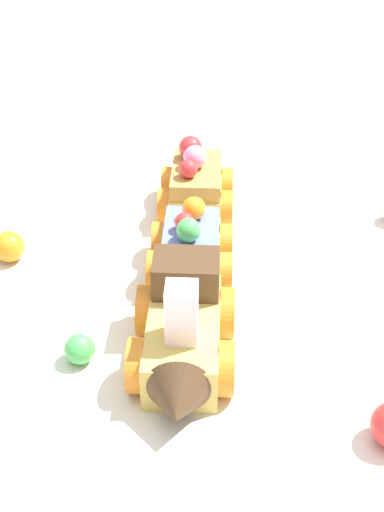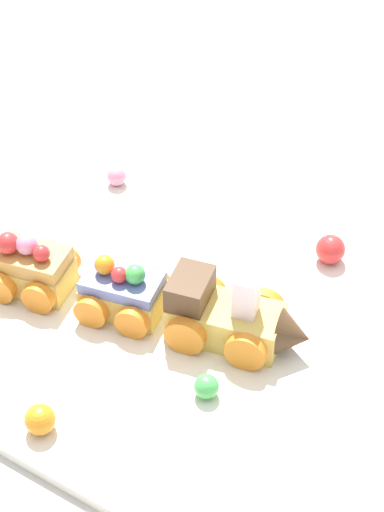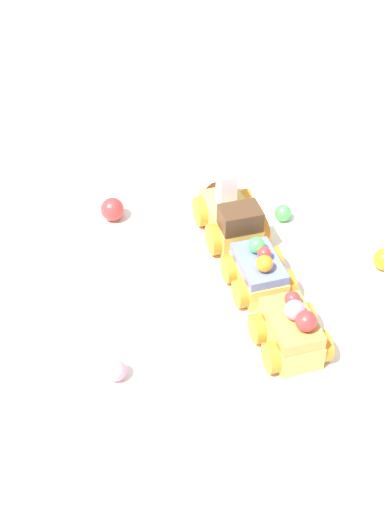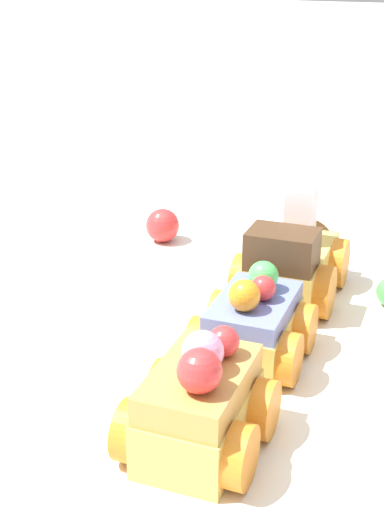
% 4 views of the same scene
% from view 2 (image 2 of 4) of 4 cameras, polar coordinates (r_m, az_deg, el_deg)
% --- Properties ---
extents(ground_plane, '(10.00, 10.00, 0.00)m').
position_cam_2_polar(ground_plane, '(0.86, -1.79, -2.42)').
color(ground_plane, beige).
extents(display_board, '(0.70, 0.48, 0.01)m').
position_cam_2_polar(display_board, '(0.86, -1.79, -2.13)').
color(display_board, white).
rests_on(display_board, ground_plane).
extents(cake_train_locomotive, '(0.14, 0.09, 0.08)m').
position_cam_2_polar(cake_train_locomotive, '(0.79, 2.75, -4.17)').
color(cake_train_locomotive, '#E0BC56').
rests_on(cake_train_locomotive, display_board).
extents(cake_car_blueberry, '(0.09, 0.08, 0.06)m').
position_cam_2_polar(cake_car_blueberry, '(0.82, -4.62, -2.44)').
color(cake_car_blueberry, '#E0BC56').
rests_on(cake_car_blueberry, display_board).
extents(cake_car_caramel, '(0.09, 0.08, 0.07)m').
position_cam_2_polar(cake_car_caramel, '(0.85, -10.68, -0.78)').
color(cake_car_caramel, '#E0BC56').
rests_on(cake_car_caramel, display_board).
extents(gumball_green, '(0.02, 0.02, 0.02)m').
position_cam_2_polar(gumball_green, '(0.75, 0.97, -8.69)').
color(gumball_green, '#4CBC56').
rests_on(gumball_green, display_board).
extents(gumball_pink, '(0.02, 0.02, 0.02)m').
position_cam_2_polar(gumball_pink, '(0.98, -5.06, 5.34)').
color(gumball_pink, pink).
rests_on(gumball_pink, display_board).
extents(gumball_orange, '(0.03, 0.03, 0.03)m').
position_cam_2_polar(gumball_orange, '(0.74, -10.10, -10.67)').
color(gumball_orange, orange).
rests_on(gumball_orange, display_board).
extents(gumball_red, '(0.03, 0.03, 0.03)m').
position_cam_2_polar(gumball_red, '(0.88, 9.22, 0.45)').
color(gumball_red, red).
rests_on(gumball_red, display_board).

